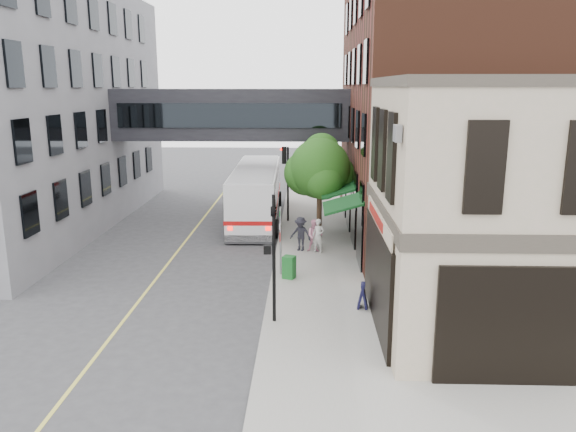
# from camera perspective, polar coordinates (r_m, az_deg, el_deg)

# --- Properties ---
(ground) EXTENTS (120.00, 120.00, 0.00)m
(ground) POSITION_cam_1_polar(r_m,az_deg,el_deg) (18.27, -3.04, -13.51)
(ground) COLOR #38383A
(ground) RESTS_ON ground
(sidewalk_main) EXTENTS (4.00, 60.00, 0.15)m
(sidewalk_main) POSITION_cam_1_polar(r_m,az_deg,el_deg) (31.34, 2.75, -1.91)
(sidewalk_main) COLOR gray
(sidewalk_main) RESTS_ON ground
(corner_building) EXTENTS (10.19, 8.12, 8.45)m
(corner_building) POSITION_cam_1_polar(r_m,az_deg,el_deg) (20.15, 23.67, 0.64)
(corner_building) COLOR tan
(corner_building) RESTS_ON ground
(brick_building) EXTENTS (13.76, 18.00, 14.00)m
(brick_building) POSITION_cam_1_polar(r_m,az_deg,el_deg) (32.43, 17.34, 10.40)
(brick_building) COLOR #482416
(brick_building) RESTS_ON ground
(skyway_bridge) EXTENTS (14.00, 3.18, 3.00)m
(skyway_bridge) POSITION_cam_1_polar(r_m,az_deg,el_deg) (34.60, -5.68, 10.24)
(skyway_bridge) COLOR black
(skyway_bridge) RESTS_ON ground
(traffic_signal_near) EXTENTS (0.44, 0.22, 4.60)m
(traffic_signal_near) POSITION_cam_1_polar(r_m,az_deg,el_deg) (19.03, -1.54, -2.75)
(traffic_signal_near) COLOR black
(traffic_signal_near) RESTS_ON sidewalk_main
(traffic_signal_far) EXTENTS (0.53, 0.28, 4.50)m
(traffic_signal_far) POSITION_cam_1_polar(r_m,az_deg,el_deg) (33.65, -0.24, 4.82)
(traffic_signal_far) COLOR black
(traffic_signal_far) RESTS_ON sidewalk_main
(street_sign_pole) EXTENTS (0.08, 0.75, 3.00)m
(street_sign_pole) POSITION_cam_1_polar(r_m,az_deg,el_deg) (24.12, -0.78, -1.91)
(street_sign_pole) COLOR gray
(street_sign_pole) RESTS_ON sidewalk_main
(street_tree) EXTENTS (3.80, 3.20, 5.60)m
(street_tree) POSITION_cam_1_polar(r_m,az_deg,el_deg) (29.81, 3.23, 4.84)
(street_tree) COLOR #382619
(street_tree) RESTS_ON sidewalk_main
(lane_marking) EXTENTS (0.12, 40.00, 0.01)m
(lane_marking) POSITION_cam_1_polar(r_m,az_deg,el_deg) (28.26, -11.50, -3.99)
(lane_marking) COLOR #D8CC4C
(lane_marking) RESTS_ON ground
(bus) EXTENTS (3.13, 12.09, 3.24)m
(bus) POSITION_cam_1_polar(r_m,az_deg,el_deg) (34.91, -3.24, 2.56)
(bus) COLOR silver
(bus) RESTS_ON ground
(pedestrian_a) EXTENTS (0.72, 0.60, 1.67)m
(pedestrian_a) POSITION_cam_1_polar(r_m,az_deg,el_deg) (27.61, 3.08, -2.02)
(pedestrian_a) COLOR silver
(pedestrian_a) RESTS_ON sidewalk_main
(pedestrian_b) EXTENTS (0.83, 0.67, 1.62)m
(pedestrian_b) POSITION_cam_1_polar(r_m,az_deg,el_deg) (27.74, 2.74, -2.00)
(pedestrian_b) COLOR pink
(pedestrian_b) RESTS_ON sidewalk_main
(pedestrian_c) EXTENTS (1.27, 1.01, 1.71)m
(pedestrian_c) POSITION_cam_1_polar(r_m,az_deg,el_deg) (27.86, 1.29, -1.83)
(pedestrian_c) COLOR black
(pedestrian_c) RESTS_ON sidewalk_main
(newspaper_box) EXTENTS (0.61, 0.58, 0.98)m
(newspaper_box) POSITION_cam_1_polar(r_m,az_deg,el_deg) (23.99, 0.11, -5.22)
(newspaper_box) COLOR #145B1F
(newspaper_box) RESTS_ON sidewalk_main
(sandwich_board) EXTENTS (0.40, 0.56, 0.93)m
(sandwich_board) POSITION_cam_1_polar(r_m,az_deg,el_deg) (21.10, 7.59, -8.02)
(sandwich_board) COLOR black
(sandwich_board) RESTS_ON sidewalk_main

